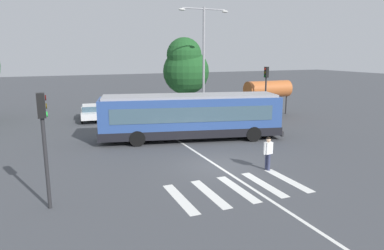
% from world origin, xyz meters
% --- Properties ---
extents(ground_plane, '(160.00, 160.00, 0.00)m').
position_xyz_m(ground_plane, '(0.00, 0.00, 0.00)').
color(ground_plane, '#424449').
extents(city_transit_bus, '(12.42, 5.34, 3.06)m').
position_xyz_m(city_transit_bus, '(0.77, 5.82, 1.59)').
color(city_transit_bus, black).
rests_on(city_transit_bus, ground_plane).
extents(pedestrian_crossing_street, '(0.57, 0.32, 1.72)m').
position_xyz_m(pedestrian_crossing_street, '(1.91, -1.46, 0.97)').
color(pedestrian_crossing_street, '#333856').
rests_on(pedestrian_crossing_street, ground_plane).
extents(parked_car_white, '(2.28, 4.66, 1.35)m').
position_xyz_m(parked_car_white, '(-4.50, 15.53, 0.77)').
color(parked_car_white, black).
rests_on(parked_car_white, ground_plane).
extents(parked_car_champagne, '(2.14, 4.62, 1.35)m').
position_xyz_m(parked_car_champagne, '(-1.75, 15.85, 0.77)').
color(parked_car_champagne, black).
rests_on(parked_car_champagne, ground_plane).
extents(parked_car_charcoal, '(1.99, 4.56, 1.35)m').
position_xyz_m(parked_car_charcoal, '(0.87, 15.98, 0.77)').
color(parked_car_charcoal, black).
rests_on(parked_car_charcoal, ground_plane).
extents(parked_car_silver, '(2.33, 4.68, 1.35)m').
position_xyz_m(parked_car_silver, '(3.59, 15.83, 0.77)').
color(parked_car_silver, black).
rests_on(parked_car_silver, ground_plane).
extents(traffic_light_near_corner, '(0.33, 0.32, 4.40)m').
position_xyz_m(traffic_light_near_corner, '(-8.27, -1.90, 2.97)').
color(traffic_light_near_corner, '#28282B').
rests_on(traffic_light_near_corner, ground_plane).
extents(traffic_light_far_corner, '(0.33, 0.32, 4.63)m').
position_xyz_m(traffic_light_far_corner, '(9.26, 9.49, 3.11)').
color(traffic_light_far_corner, '#28282B').
rests_on(traffic_light_far_corner, ground_plane).
extents(bus_stop_shelter, '(4.46, 1.54, 3.25)m').
position_xyz_m(bus_stop_shelter, '(10.90, 11.52, 2.42)').
color(bus_stop_shelter, '#28282B').
rests_on(bus_stop_shelter, ground_plane).
extents(twin_arm_street_lamp, '(4.49, 0.32, 9.46)m').
position_xyz_m(twin_arm_street_lamp, '(4.46, 11.78, 5.78)').
color(twin_arm_street_lamp, '#939399').
rests_on(twin_arm_street_lamp, ground_plane).
extents(background_tree_right, '(4.64, 4.64, 7.29)m').
position_xyz_m(background_tree_right, '(5.07, 17.43, 4.40)').
color(background_tree_right, brown).
rests_on(background_tree_right, ground_plane).
extents(crosswalk_painted_stripes, '(5.80, 3.19, 0.01)m').
position_xyz_m(crosswalk_painted_stripes, '(-0.73, -3.04, 0.00)').
color(crosswalk_painted_stripes, silver).
rests_on(crosswalk_painted_stripes, ground_plane).
extents(lane_center_line, '(0.16, 24.00, 0.01)m').
position_xyz_m(lane_center_line, '(-0.13, 2.00, 0.00)').
color(lane_center_line, silver).
rests_on(lane_center_line, ground_plane).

